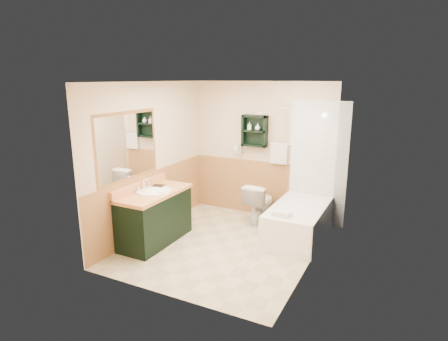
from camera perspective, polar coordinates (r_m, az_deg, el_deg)
floor at (r=5.76m, az=-0.06°, el=-11.26°), size 3.00×3.00×0.00m
back_wall at (r=6.72m, az=5.77°, el=3.14°), size 2.60×0.04×2.40m
left_wall at (r=6.05m, az=-11.31°, el=1.73°), size 0.04×3.00×2.40m
right_wall at (r=4.93m, az=13.79°, el=-1.19°), size 0.04×3.00×2.40m
ceiling at (r=5.21m, az=-0.07°, el=13.59°), size 2.60×3.00×0.04m
wainscot_left at (r=6.21m, az=-10.74°, el=-4.62°), size 2.98×2.98×1.00m
wainscot_back at (r=6.85m, az=5.53°, el=-2.67°), size 2.58×2.58×1.00m
mirror_frame at (r=5.55m, az=-14.51°, el=3.62°), size 1.30×1.30×1.00m
mirror_glass at (r=5.54m, az=-14.48°, el=3.61°), size 1.20×1.20×0.90m
tile_right at (r=5.68m, az=15.04°, el=-0.83°), size 1.50×1.50×2.10m
tile_back at (r=6.42m, az=14.16°, el=0.91°), size 0.95×0.95×2.10m
tile_accent at (r=5.54m, az=15.49°, el=7.72°), size 1.50×1.50×0.10m
wall_shelf at (r=6.59m, az=4.67°, el=6.04°), size 0.45×0.15×0.55m
hair_dryer at (r=6.79m, az=2.34°, el=3.31°), size 0.10×0.24×0.18m
towel_bar at (r=6.51m, az=8.47°, el=4.06°), size 0.40×0.06×0.40m
curtain_rod at (r=5.72m, az=8.19°, el=9.27°), size 0.03×1.60×0.03m
shower_curtain at (r=6.01m, az=8.45°, el=1.28°), size 1.05×1.05×1.70m
vanity at (r=5.82m, az=-10.49°, el=-6.94°), size 0.59×1.26×0.80m
bathtub at (r=6.05m, az=11.36°, el=-7.59°), size 0.78×1.50×0.52m
toilet at (r=6.51m, az=5.45°, el=-4.95°), size 0.42×0.73×0.70m
counter_towel at (r=5.64m, az=-9.75°, el=-3.07°), size 0.25×0.20×0.04m
vanity_book at (r=5.88m, az=-11.00°, el=-1.41°), size 0.18×0.07×0.24m
tub_towel at (r=5.49m, az=8.82°, el=-6.44°), size 0.25×0.21×0.07m
soap_bottle_a at (r=6.62m, az=3.90°, el=6.49°), size 0.10×0.15×0.06m
soap_bottle_b at (r=6.56m, az=5.16°, el=6.52°), size 0.13×0.14×0.09m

